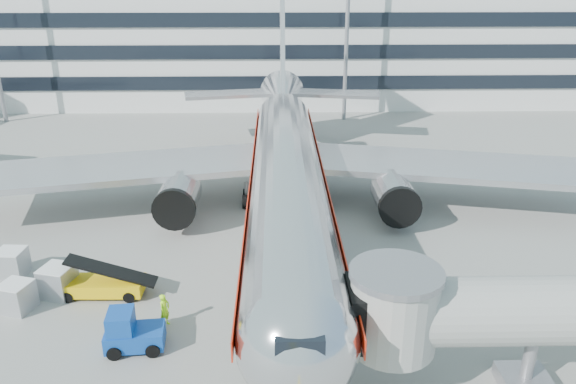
{
  "coord_description": "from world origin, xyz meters",
  "views": [
    {
      "loc": [
        -0.81,
        -28.37,
        17.87
      ],
      "look_at": [
        0.01,
        6.64,
        4.0
      ],
      "focal_mm": 35.0,
      "sensor_mm": 36.0,
      "label": 1
    }
  ],
  "objects_px": {
    "baggage_tug": "(131,333)",
    "ramp_worker": "(165,310)",
    "cargo_container_left": "(12,263)",
    "cargo_container_right": "(58,281)",
    "cargo_container_front": "(17,297)",
    "main_jet": "(286,164)",
    "belt_loader": "(102,284)"
  },
  "relations": [
    {
      "from": "baggage_tug",
      "to": "ramp_worker",
      "type": "height_order",
      "value": "baggage_tug"
    },
    {
      "from": "cargo_container_left",
      "to": "cargo_container_right",
      "type": "distance_m",
      "value": 4.41
    },
    {
      "from": "cargo_container_front",
      "to": "main_jet",
      "type": "bearing_deg",
      "value": 39.52
    },
    {
      "from": "cargo_container_left",
      "to": "ramp_worker",
      "type": "relative_size",
      "value": 0.92
    },
    {
      "from": "baggage_tug",
      "to": "ramp_worker",
      "type": "bearing_deg",
      "value": 55.76
    },
    {
      "from": "cargo_container_front",
      "to": "ramp_worker",
      "type": "height_order",
      "value": "ramp_worker"
    },
    {
      "from": "belt_loader",
      "to": "ramp_worker",
      "type": "relative_size",
      "value": 2.73
    },
    {
      "from": "main_jet",
      "to": "cargo_container_left",
      "type": "distance_m",
      "value": 19.73
    },
    {
      "from": "belt_loader",
      "to": "cargo_container_right",
      "type": "xyz_separation_m",
      "value": [
        -2.53,
        0.06,
        0.22
      ]
    },
    {
      "from": "belt_loader",
      "to": "ramp_worker",
      "type": "height_order",
      "value": "belt_loader"
    },
    {
      "from": "ramp_worker",
      "to": "cargo_container_front",
      "type": "bearing_deg",
      "value": 107.21
    },
    {
      "from": "belt_loader",
      "to": "cargo_container_right",
      "type": "distance_m",
      "value": 2.54
    },
    {
      "from": "cargo_container_left",
      "to": "cargo_container_right",
      "type": "xyz_separation_m",
      "value": [
        3.72,
        -2.38,
        0.05
      ]
    },
    {
      "from": "main_jet",
      "to": "belt_loader",
      "type": "relative_size",
      "value": 9.89
    },
    {
      "from": "cargo_container_left",
      "to": "baggage_tug",
      "type": "bearing_deg",
      "value": -39.53
    },
    {
      "from": "baggage_tug",
      "to": "cargo_container_right",
      "type": "bearing_deg",
      "value": 136.39
    },
    {
      "from": "cargo_container_left",
      "to": "cargo_container_front",
      "type": "distance_m",
      "value": 4.36
    },
    {
      "from": "cargo_container_front",
      "to": "baggage_tug",
      "type": "bearing_deg",
      "value": -26.91
    },
    {
      "from": "main_jet",
      "to": "ramp_worker",
      "type": "bearing_deg",
      "value": -115.33
    },
    {
      "from": "belt_loader",
      "to": "cargo_container_left",
      "type": "xyz_separation_m",
      "value": [
        -6.25,
        2.44,
        0.17
      ]
    },
    {
      "from": "main_jet",
      "to": "ramp_worker",
      "type": "xyz_separation_m",
      "value": [
        -6.81,
        -14.4,
        -3.29
      ]
    },
    {
      "from": "main_jet",
      "to": "cargo_container_right",
      "type": "height_order",
      "value": "main_jet"
    },
    {
      "from": "cargo_container_front",
      "to": "belt_loader",
      "type": "bearing_deg",
      "value": 18.75
    },
    {
      "from": "belt_loader",
      "to": "cargo_container_right",
      "type": "bearing_deg",
      "value": 178.6
    },
    {
      "from": "baggage_tug",
      "to": "cargo_container_front",
      "type": "bearing_deg",
      "value": 153.09
    },
    {
      "from": "main_jet",
      "to": "cargo_container_left",
      "type": "relative_size",
      "value": 29.47
    },
    {
      "from": "belt_loader",
      "to": "cargo_container_left",
      "type": "distance_m",
      "value": 6.71
    },
    {
      "from": "cargo_container_right",
      "to": "ramp_worker",
      "type": "distance_m",
      "value": 7.53
    },
    {
      "from": "cargo_container_front",
      "to": "ramp_worker",
      "type": "distance_m",
      "value": 8.75
    },
    {
      "from": "belt_loader",
      "to": "baggage_tug",
      "type": "bearing_deg",
      "value": -60.34
    },
    {
      "from": "baggage_tug",
      "to": "cargo_container_left",
      "type": "relative_size",
      "value": 1.76
    },
    {
      "from": "belt_loader",
      "to": "ramp_worker",
      "type": "distance_m",
      "value": 5.32
    }
  ]
}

